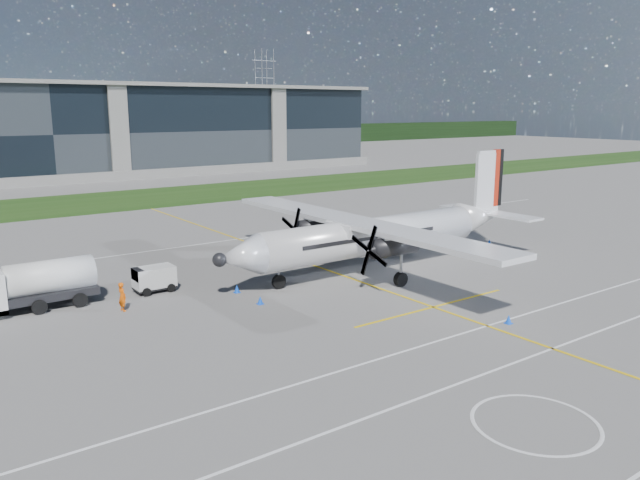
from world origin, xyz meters
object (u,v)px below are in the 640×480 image
at_px(fuel_tanker_truck, 21,288).
at_px(safety_cone_stbdwing, 263,237).
at_px(baggage_tug, 154,279).
at_px(turboprop_aircraft, 382,213).
at_px(safety_cone_portwing, 509,319).
at_px(safety_cone_tail, 489,242).
at_px(ground_crew_person, 122,295).
at_px(safety_cone_nose_stbd, 237,289).
at_px(pylon_east, 265,97).
at_px(safety_cone_nose_port, 260,300).

bearing_deg(fuel_tanker_truck, safety_cone_stbdwing, 22.67).
bearing_deg(baggage_tug, turboprop_aircraft, -14.91).
bearing_deg(safety_cone_portwing, safety_cone_tail, 42.14).
xyz_separation_m(ground_crew_person, safety_cone_nose_stbd, (7.12, -0.63, -0.73)).
height_order(turboprop_aircraft, safety_cone_portwing, turboprop_aircraft).
distance_m(pylon_east, fuel_tanker_truck, 175.79).
relative_size(ground_crew_person, safety_cone_stbdwing, 3.92).
bearing_deg(pylon_east, safety_cone_stbdwing, -121.01).
xyz_separation_m(pylon_east, baggage_tug, (-94.13, -143.25, -14.19)).
bearing_deg(safety_cone_nose_port, safety_cone_nose_stbd, 89.76).
xyz_separation_m(fuel_tanker_truck, baggage_tug, (7.67, -0.58, -0.60)).
height_order(safety_cone_nose_stbd, safety_cone_nose_port, same).
bearing_deg(safety_cone_nose_port, fuel_tanker_truck, 149.94).
bearing_deg(turboprop_aircraft, safety_cone_tail, 2.70).
bearing_deg(safety_cone_nose_stbd, fuel_tanker_truck, 161.75).
distance_m(safety_cone_nose_stbd, safety_cone_stbdwing, 16.02).
xyz_separation_m(safety_cone_tail, safety_cone_portwing, (-15.07, -13.63, 0.00)).
xyz_separation_m(fuel_tanker_truck, safety_cone_tail, (36.11, -4.12, -1.16)).
xyz_separation_m(safety_cone_tail, safety_cone_stbdwing, (-14.71, 13.05, 0.00)).
bearing_deg(safety_cone_nose_stbd, safety_cone_nose_port, -90.24).
bearing_deg(baggage_tug, safety_cone_nose_stbd, -38.65).
height_order(turboprop_aircraft, safety_cone_nose_port, turboprop_aircraft).
bearing_deg(fuel_tanker_truck, baggage_tug, -4.32).
relative_size(fuel_tanker_truck, safety_cone_stbdwing, 15.02).
height_order(baggage_tug, ground_crew_person, ground_crew_person).
bearing_deg(safety_cone_nose_port, safety_cone_portwing, -49.76).
height_order(fuel_tanker_truck, safety_cone_tail, fuel_tanker_truck).
xyz_separation_m(pylon_east, safety_cone_stbdwing, (-80.39, -133.73, -14.75)).
height_order(safety_cone_nose_port, safety_cone_tail, same).
height_order(safety_cone_stbdwing, safety_cone_portwing, same).
distance_m(fuel_tanker_truck, safety_cone_stbdwing, 23.22).
relative_size(pylon_east, safety_cone_portwing, 60.00).
bearing_deg(pylon_east, turboprop_aircraft, -118.06).
xyz_separation_m(safety_cone_nose_stbd, safety_cone_stbdwing, (9.59, 12.84, 0.00)).
bearing_deg(turboprop_aircraft, baggage_tug, 165.09).
relative_size(fuel_tanker_truck, safety_cone_nose_stbd, 15.02).
xyz_separation_m(pylon_east, safety_cone_tail, (-65.69, -146.78, -14.75)).
bearing_deg(safety_cone_portwing, fuel_tanker_truck, 139.85).
height_order(fuel_tanker_truck, baggage_tug, fuel_tanker_truck).
height_order(pylon_east, fuel_tanker_truck, pylon_east).
height_order(fuel_tanker_truck, safety_cone_portwing, fuel_tanker_truck).
bearing_deg(fuel_tanker_truck, ground_crew_person, -34.83).
bearing_deg(safety_cone_nose_port, turboprop_aircraft, 10.46).
bearing_deg(baggage_tug, safety_cone_nose_port, -56.51).
xyz_separation_m(fuel_tanker_truck, safety_cone_nose_stbd, (11.82, -3.90, -1.16)).
relative_size(safety_cone_nose_port, safety_cone_stbdwing, 1.00).
bearing_deg(safety_cone_nose_stbd, baggage_tug, 141.35).
relative_size(turboprop_aircraft, safety_cone_stbdwing, 54.64).
bearing_deg(safety_cone_tail, fuel_tanker_truck, 173.50).
distance_m(fuel_tanker_truck, ground_crew_person, 5.74).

